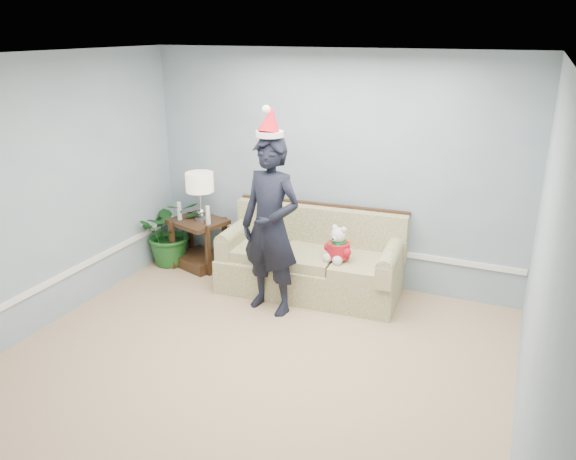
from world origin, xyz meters
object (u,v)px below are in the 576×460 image
Objects in this scene: man at (271,227)px; teddy_bear at (338,248)px; side_table at (199,248)px; houseplant at (171,231)px; sofa at (311,262)px; table_lamp at (200,184)px.

man is 4.67× the size of teddy_bear.
side_table is 0.90× the size of houseplant.
teddy_bear reaches higher than side_table.
sofa is 1.69m from table_lamp.
table_lamp is (0.06, 0.00, 0.85)m from side_table.
side_table is 1.93× the size of teddy_bear.
table_lamp is at bearing 162.22° from man.
table_lamp is at bearing 173.53° from sofa.
teddy_bear is (0.38, -0.19, 0.31)m from sofa.
man is at bearing -128.33° from teddy_bear.
sofa is at bearing -0.25° from houseplant.
sofa is at bearing 81.02° from man.
table_lamp is (-1.51, 0.08, 0.75)m from sofa.
man reaches higher than houseplant.
side_table is 1.67m from man.
teddy_bear is at bearing -30.11° from sofa.
side_table is (-1.57, 0.07, -0.10)m from sofa.
houseplant is at bearing 170.54° from man.
side_table is 0.85m from table_lamp.
sofa is 3.43× the size of table_lamp.
sofa is 0.53m from teddy_bear.
teddy_bear is (0.60, 0.43, -0.30)m from man.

